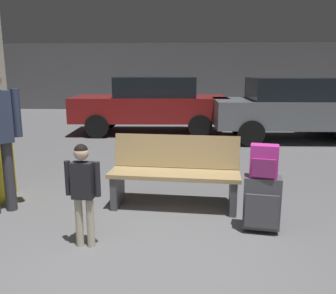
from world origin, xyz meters
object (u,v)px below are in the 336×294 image
Objects in this scene: parked_car_near at (298,107)px; parked_car_far at (152,103)px; suitcase at (262,203)px; backpack_bright at (264,161)px; child at (83,185)px; bench at (175,172)px.

parked_car_near is 0.99× the size of parked_car_far.
backpack_bright reaches higher than suitcase.
backpack_bright is 5.51m from parked_car_near.
parked_car_near is at bearing 70.05° from backpack_bright.
child reaches higher than suitcase.
backpack_bright is at bearing 13.49° from child.
bench is 2.71× the size of suitcase.
backpack_bright is at bearing -73.70° from parked_car_far.
parked_car_far is at bearing 89.92° from child.
suitcase is at bearing 13.50° from child.
child is 6.69m from parked_car_near.
backpack_bright is (0.94, -0.67, 0.33)m from bench.
parked_car_far reaches higher than suitcase.
suitcase is 5.53m from parked_car_near.
backpack_bright is 0.33× the size of child.
bench is 0.39× the size of parked_car_far.
parked_car_near and parked_car_far have the same top height.
suitcase is at bearing -35.29° from bench.
parked_car_near is at bearing 57.96° from bench.
bench is at bearing -122.04° from parked_car_near.
child is at bearing -166.50° from suitcase.
parked_car_far is (-1.77, 6.04, 0.48)m from suitcase.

